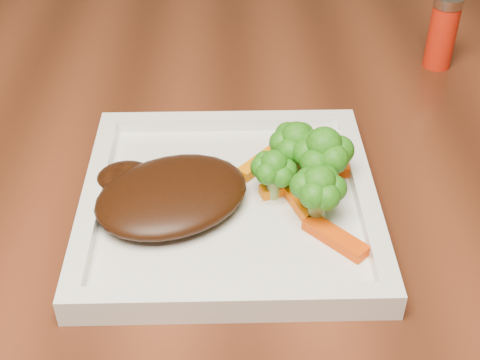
{
  "coord_description": "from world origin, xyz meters",
  "views": [
    {
      "loc": [
        -0.26,
        -0.77,
        1.16
      ],
      "look_at": [
        -0.25,
        -0.29,
        0.79
      ],
      "focal_mm": 50.0,
      "sensor_mm": 36.0,
      "label": 1
    }
  ],
  "objects_px": {
    "steak": "(172,195)",
    "dining_table": "(368,349)",
    "spice_shaker": "(443,32)",
    "plate": "(229,206)"
  },
  "relations": [
    {
      "from": "dining_table",
      "to": "steak",
      "type": "xyz_separation_m",
      "value": [
        -0.25,
        -0.13,
        0.4
      ]
    },
    {
      "from": "steak",
      "to": "spice_shaker",
      "type": "relative_size",
      "value": 1.56
    },
    {
      "from": "dining_table",
      "to": "steak",
      "type": "bearing_deg",
      "value": -151.82
    },
    {
      "from": "plate",
      "to": "spice_shaker",
      "type": "relative_size",
      "value": 2.93
    },
    {
      "from": "dining_table",
      "to": "plate",
      "type": "relative_size",
      "value": 5.93
    },
    {
      "from": "plate",
      "to": "spice_shaker",
      "type": "height_order",
      "value": "spice_shaker"
    },
    {
      "from": "plate",
      "to": "spice_shaker",
      "type": "xyz_separation_m",
      "value": [
        0.27,
        0.28,
        0.04
      ]
    },
    {
      "from": "steak",
      "to": "spice_shaker",
      "type": "distance_m",
      "value": 0.43
    },
    {
      "from": "steak",
      "to": "dining_table",
      "type": "bearing_deg",
      "value": 28.18
    },
    {
      "from": "plate",
      "to": "spice_shaker",
      "type": "distance_m",
      "value": 0.39
    }
  ]
}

